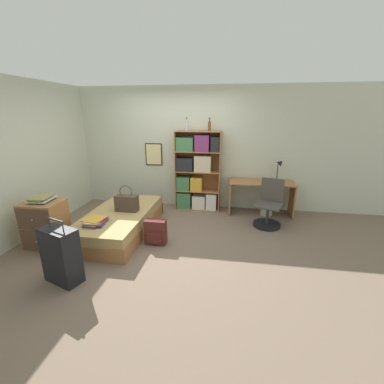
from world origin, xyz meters
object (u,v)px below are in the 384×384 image
suitcase (61,256)px  bottle_green (187,126)px  waste_bin (266,210)px  desk_chair (268,212)px  backpack (156,232)px  bookcase (196,173)px  desk (261,191)px  bed (120,222)px  bottle_brown (209,126)px  book_stack_on_bed (96,221)px  dresser (45,225)px  desk_lamp (280,166)px  handbag (127,203)px  magazine_pile_on_dresser (42,199)px

suitcase → bottle_green: size_ratio=3.23×
bottle_green → waste_bin: bottle_green is taller
waste_bin → desk_chair: bearing=-94.1°
backpack → bookcase: bearing=76.4°
bookcase → desk_chair: bookcase is taller
desk → waste_bin: bearing=-21.6°
desk_chair → suitcase: bearing=-142.0°
bed → bottle_brown: (1.44, 1.40, 1.61)m
bed → desk_chair: (2.65, 0.69, 0.08)m
bookcase → bottle_brown: bottle_brown is taller
bottle_green → waste_bin: size_ratio=1.07×
bookcase → bottle_green: bearing=-167.5°
bottle_green → desk_chair: size_ratio=0.30×
book_stack_on_bed → bookcase: 2.36m
bottle_brown → desk_chair: bearing=-30.4°
bed → desk_chair: 2.74m
waste_bin → dresser: bearing=-152.1°
bed → book_stack_on_bed: bearing=-103.6°
dresser → bookcase: size_ratio=0.44×
desk → waste_bin: desk is taller
desk_chair → waste_bin: bearing=85.9°
book_stack_on_bed → bottle_brown: (1.57, 1.96, 1.37)m
desk → waste_bin: size_ratio=5.31×
suitcase → desk_chair: 3.50m
desk → desk_lamp: 0.62m
handbag → suitcase: 1.54m
bed → backpack: backpack is taller
desk_chair → backpack: bearing=-151.3°
handbag → bottle_green: (0.86, 1.27, 1.26)m
book_stack_on_bed → desk_lamp: 3.64m
suitcase → waste_bin: size_ratio=3.46×
bed → book_stack_on_bed: book_stack_on_bed is taller
bottle_brown → desk_lamp: size_ratio=0.56×
suitcase → bookcase: size_ratio=0.50×
bookcase → desk_chair: (1.48, -0.68, -0.55)m
bookcase → bottle_green: size_ratio=6.46×
bed → bottle_green: 2.30m
backpack → desk_chair: bearing=28.7°
suitcase → bookcase: (1.28, 2.83, 0.46)m
bed → desk: bearing=26.6°
dresser → magazine_pile_on_dresser: bearing=115.4°
bookcase → bottle_brown: (0.27, 0.03, 0.98)m
book_stack_on_bed → bottle_green: 2.59m
desk_chair → magazine_pile_on_dresser: bearing=-159.6°
bottle_brown → magazine_pile_on_dresser: bearing=-139.4°
handbag → book_stack_on_bed: 0.68m
suitcase → magazine_pile_on_dresser: suitcase is taller
bed → desk: 2.87m
book_stack_on_bed → backpack: book_stack_on_bed is taller
desk_lamp → backpack: size_ratio=1.14×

